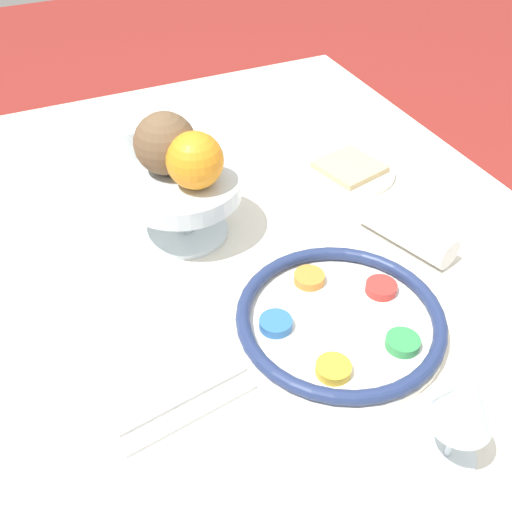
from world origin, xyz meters
The scene contains 12 objects.
dining_table centered at (0.00, 0.00, 0.37)m, with size 1.56×0.93×0.75m.
seder_plate centered at (-0.07, -0.01, 0.76)m, with size 0.29×0.29×0.03m.
wine_glass centered at (-0.30, -0.02, 0.84)m, with size 0.07×0.07×0.14m.
fruit_stand centered at (0.22, 0.12, 0.82)m, with size 0.19×0.19×0.11m.
orange_fruit centered at (0.19, 0.10, 0.90)m, with size 0.09×0.09×0.09m.
coconut centered at (0.25, 0.13, 0.90)m, with size 0.10×0.10×0.10m.
bread_plate centered at (0.26, -0.23, 0.75)m, with size 0.17×0.17×0.02m.
napkin_roll centered at (0.04, -0.20, 0.77)m, with size 0.17×0.10×0.05m.
cup_near centered at (0.51, 0.14, 0.78)m, with size 0.07×0.07×0.06m.
fork_left centered at (-0.13, 0.23, 0.75)m, with size 0.05×0.18×0.01m.
fork_right centered at (-0.10, 0.23, 0.75)m, with size 0.05×0.18×0.01m.
spoon centered at (0.06, -0.24, 0.75)m, with size 0.16×0.05×0.01m.
Camera 1 is at (-0.55, 0.34, 1.37)m, focal length 42.00 mm.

